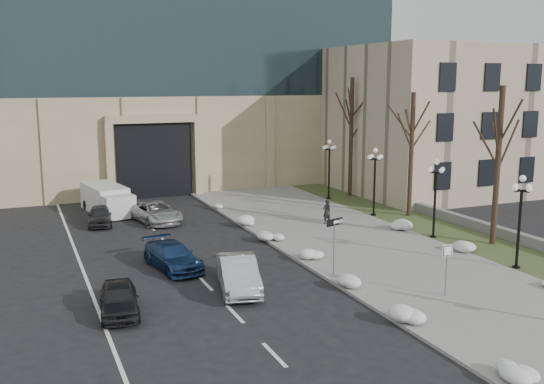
{
  "coord_description": "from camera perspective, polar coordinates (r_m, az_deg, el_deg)",
  "views": [
    {
      "loc": [
        -14.17,
        -15.77,
        9.24
      ],
      "look_at": [
        -1.93,
        12.91,
        3.5
      ],
      "focal_mm": 40.0,
      "sensor_mm": 36.0,
      "label": 1
    }
  ],
  "objects": [
    {
      "name": "classical_building",
      "position": [
        56.86,
        16.55,
        6.73
      ],
      "size": [
        22.0,
        18.12,
        12.0
      ],
      "color": "#BAAA8B",
      "rests_on": "ground"
    },
    {
      "name": "one_way_sign",
      "position": [
        28.9,
        6.15,
        -3.42
      ],
      "size": [
        1.06,
        0.44,
        2.85
      ],
      "rotation": [
        0.0,
        0.0,
        0.3
      ],
      "color": "slate",
      "rests_on": "ground"
    },
    {
      "name": "tree_near",
      "position": [
        35.84,
        20.59,
        4.3
      ],
      "size": [
        3.2,
        3.2,
        9.0
      ],
      "color": "black",
      "rests_on": "ground"
    },
    {
      "name": "car_c",
      "position": [
        30.7,
        -9.33,
        -5.97
      ],
      "size": [
        2.53,
        4.69,
        1.29
      ],
      "primitive_type": "imported",
      "rotation": [
        0.0,
        0.0,
        0.17
      ],
      "color": "navy",
      "rests_on": "ground"
    },
    {
      "name": "snow_clump_f",
      "position": [
        39.19,
        -2.57,
        -2.77
      ],
      "size": [
        1.1,
        1.6,
        0.36
      ],
      "primitive_type": "ellipsoid",
      "color": "white",
      "rests_on": "sidewalk"
    },
    {
      "name": "snow_clump_e",
      "position": [
        35.35,
        -0.07,
        -4.22
      ],
      "size": [
        1.1,
        1.6,
        0.36
      ],
      "primitive_type": "ellipsoid",
      "color": "white",
      "rests_on": "sidewalk"
    },
    {
      "name": "car_d",
      "position": [
        40.78,
        -10.91,
        -1.88
      ],
      "size": [
        3.16,
        5.25,
        1.36
      ],
      "primitive_type": "imported",
      "rotation": [
        0.0,
        0.0,
        0.19
      ],
      "color": "#BCBCBC",
      "rests_on": "ground"
    },
    {
      "name": "grass_strip",
      "position": [
        39.43,
        15.53,
        -3.44
      ],
      "size": [
        4.0,
        40.0,
        0.1
      ],
      "primitive_type": "cube",
      "color": "#374A25",
      "rests_on": "ground"
    },
    {
      "name": "curb",
      "position": [
        33.82,
        0.72,
        -5.3
      ],
      "size": [
        0.3,
        40.0,
        0.14
      ],
      "primitive_type": "cube",
      "color": "gray",
      "rests_on": "ground"
    },
    {
      "name": "snow_clump_d",
      "position": [
        31.89,
        3.58,
        -5.87
      ],
      "size": [
        1.1,
        1.6,
        0.36
      ],
      "primitive_type": "ellipsoid",
      "color": "white",
      "rests_on": "sidewalk"
    },
    {
      "name": "lamppost_b",
      "position": [
        36.64,
        15.14,
        0.37
      ],
      "size": [
        1.18,
        1.18,
        4.76
      ],
      "color": "black",
      "rests_on": "ground"
    },
    {
      "name": "snow_clump_g",
      "position": [
        43.95,
        -4.87,
        -1.35
      ],
      "size": [
        1.1,
        1.6,
        0.36
      ],
      "primitive_type": "ellipsoid",
      "color": "white",
      "rests_on": "sidewalk"
    },
    {
      "name": "car_b",
      "position": [
        27.29,
        -3.2,
        -7.7
      ],
      "size": [
        2.58,
        4.84,
        1.51
      ],
      "primitive_type": "imported",
      "rotation": [
        0.0,
        0.0,
        -0.22
      ],
      "color": "#B5B8BE",
      "rests_on": "ground"
    },
    {
      "name": "ground",
      "position": [
        23.13,
        17.72,
        -13.64
      ],
      "size": [
        160.0,
        160.0,
        0.0
      ],
      "primitive_type": "plane",
      "color": "black",
      "rests_on": "ground"
    },
    {
      "name": "snow_clump_a",
      "position": [
        21.16,
        21.63,
        -15.34
      ],
      "size": [
        1.1,
        1.6,
        0.36
      ],
      "primitive_type": "ellipsoid",
      "color": "white",
      "rests_on": "sidewalk"
    },
    {
      "name": "snow_clump_b",
      "position": [
        24.24,
        13.23,
        -11.5
      ],
      "size": [
        1.1,
        1.6,
        0.36
      ],
      "primitive_type": "ellipsoid",
      "color": "white",
      "rests_on": "sidewalk"
    },
    {
      "name": "lamppost_a",
      "position": [
        31.89,
        22.34,
        -1.51
      ],
      "size": [
        1.18,
        1.18,
        4.76
      ],
      "color": "black",
      "rests_on": "ground"
    },
    {
      "name": "tree_far",
      "position": [
        48.61,
        7.48,
        6.7
      ],
      "size": [
        3.2,
        3.2,
        9.5
      ],
      "color": "black",
      "rests_on": "ground"
    },
    {
      "name": "lamppost_d",
      "position": [
        47.4,
        5.41,
        2.91
      ],
      "size": [
        1.18,
        1.18,
        4.76
      ],
      "color": "black",
      "rests_on": "ground"
    },
    {
      "name": "stone_wall",
      "position": [
        42.11,
        15.99,
        -2.17
      ],
      "size": [
        0.5,
        30.0,
        0.7
      ],
      "primitive_type": "cube",
      "color": "slate",
      "rests_on": "ground"
    },
    {
      "name": "car_e",
      "position": [
        40.87,
        -15.87,
        -2.14
      ],
      "size": [
        2.02,
        3.87,
        1.26
      ],
      "primitive_type": "imported",
      "rotation": [
        0.0,
        0.0,
        -0.15
      ],
      "color": "#2C2B30",
      "rests_on": "ground"
    },
    {
      "name": "box_truck",
      "position": [
        44.39,
        -15.24,
        -0.72
      ],
      "size": [
        3.08,
        6.35,
        1.93
      ],
      "rotation": [
        0.0,
        0.0,
        0.17
      ],
      "color": "silver",
      "rests_on": "ground"
    },
    {
      "name": "snow_clump_i",
      "position": [
        34.47,
        17.56,
        -5.1
      ],
      "size": [
        1.1,
        1.6,
        0.36
      ],
      "primitive_type": "ellipsoid",
      "color": "white",
      "rests_on": "sidewalk"
    },
    {
      "name": "keep_sign",
      "position": [
        26.97,
        16.15,
        -6.1
      ],
      "size": [
        0.51,
        0.07,
        2.39
      ],
      "rotation": [
        0.0,
        0.0,
        -0.03
      ],
      "color": "slate",
      "rests_on": "ground"
    },
    {
      "name": "car_a",
      "position": [
        25.39,
        -14.2,
        -9.71
      ],
      "size": [
        1.94,
        3.87,
        1.27
      ],
      "primitive_type": "imported",
      "rotation": [
        0.0,
        0.0,
        -0.12
      ],
      "color": "black",
      "rests_on": "ground"
    },
    {
      "name": "snow_clump_j",
      "position": [
        38.41,
        12.07,
        -3.26
      ],
      "size": [
        1.1,
        1.6,
        0.36
      ],
      "primitive_type": "ellipsoid",
      "color": "white",
      "rests_on": "sidewalk"
    },
    {
      "name": "lamppost_c",
      "position": [
        41.86,
        9.65,
        1.81
      ],
      "size": [
        1.18,
        1.18,
        4.76
      ],
      "color": "black",
      "rests_on": "ground"
    },
    {
      "name": "snow_clump_c",
      "position": [
        27.43,
        7.72,
        -8.69
      ],
      "size": [
        1.1,
        1.6,
        0.36
      ],
      "primitive_type": "ellipsoid",
      "color": "white",
      "rests_on": "sidewalk"
    },
    {
      "name": "tree_mid",
      "position": [
        41.99,
        13.03,
        5.06
      ],
      "size": [
        3.2,
        3.2,
        8.5
      ],
      "color": "black",
      "rests_on": "ground"
    },
    {
      "name": "sidewalk",
      "position": [
        35.82,
        7.34,
        -4.51
      ],
      "size": [
        9.0,
        40.0,
        0.12
      ],
      "primitive_type": "cube",
      "color": "gray",
      "rests_on": "ground"
    },
    {
      "name": "pedestrian",
      "position": [
        39.21,
        5.17,
        -1.86
      ],
      "size": [
        0.63,
        0.45,
        1.6
      ],
      "primitive_type": "imported",
      "rotation": [
        0.0,
        0.0,
        3.27
      ],
      "color": "black",
      "rests_on": "sidewalk"
    }
  ]
}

